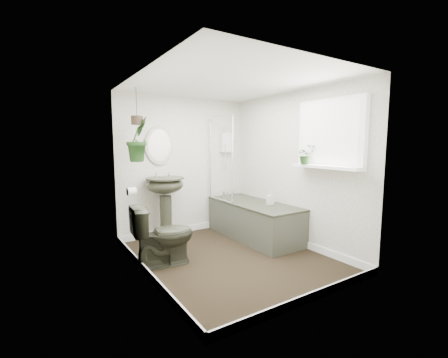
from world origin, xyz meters
TOP-DOWN VIEW (x-y plane):
  - floor at (0.00, 0.00)m, footprint 2.30×2.80m
  - ceiling at (0.00, 0.00)m, footprint 2.30×2.80m
  - wall_back at (0.00, 1.41)m, footprint 2.30×0.02m
  - wall_front at (0.00, -1.41)m, footprint 2.30×0.02m
  - wall_left at (-1.16, 0.00)m, footprint 0.02×2.80m
  - wall_right at (1.16, 0.00)m, footprint 0.02×2.80m
  - skirting at (0.00, 0.00)m, footprint 2.30×2.80m
  - bathtub at (0.80, 0.50)m, footprint 0.72×1.72m
  - bath_screen at (0.47, 0.99)m, footprint 0.04×0.72m
  - shower_box at (0.80, 1.34)m, footprint 0.20×0.10m
  - oval_mirror at (-0.45, 1.37)m, footprint 0.46×0.03m
  - wall_sconce at (-0.85, 1.36)m, footprint 0.04×0.04m
  - toilet_roll_holder at (-1.10, 0.70)m, footprint 0.11×0.11m
  - window_recess at (1.09, -0.70)m, footprint 0.08×1.00m
  - window_sill at (1.02, -0.70)m, footprint 0.18×1.00m
  - window_blinds at (1.04, -0.70)m, footprint 0.01×0.86m
  - toilet at (-0.85, 0.24)m, footprint 0.80×0.50m
  - pedestal_sink at (-0.45, 1.16)m, footprint 0.69×0.62m
  - sill_plant at (0.97, -0.40)m, footprint 0.27×0.25m
  - hanging_plant at (-0.92, 0.95)m, footprint 0.44×0.45m
  - soap_bottle at (0.92, 0.25)m, footprint 0.12×0.12m
  - hanging_pot at (-0.92, 0.95)m, footprint 0.16×0.16m

SIDE VIEW (x-z plane):
  - floor at x=0.00m, z-range -0.02..0.00m
  - skirting at x=0.00m, z-range 0.00..0.10m
  - bathtub at x=0.80m, z-range 0.00..0.58m
  - toilet at x=-0.85m, z-range 0.00..0.77m
  - pedestal_sink at x=-0.45m, z-range 0.00..1.01m
  - soap_bottle at x=0.92m, z-range 0.58..0.79m
  - toilet_roll_holder at x=-1.10m, z-range 0.84..0.96m
  - wall_back at x=0.00m, z-range 0.00..2.30m
  - wall_front at x=0.00m, z-range 0.00..2.30m
  - wall_left at x=-1.16m, z-range 0.00..2.30m
  - wall_right at x=1.16m, z-range 0.00..2.30m
  - window_sill at x=1.02m, z-range 1.21..1.25m
  - bath_screen at x=0.47m, z-range 0.58..1.98m
  - sill_plant at x=0.97m, z-range 1.25..1.51m
  - wall_sconce at x=-0.85m, z-range 1.29..1.51m
  - oval_mirror at x=-0.45m, z-range 1.19..1.81m
  - shower_box at x=0.80m, z-range 1.38..1.73m
  - hanging_plant at x=-0.92m, z-range 1.28..1.91m
  - window_recess at x=1.09m, z-range 1.20..2.10m
  - window_blinds at x=1.04m, z-range 1.27..2.03m
  - hanging_pot at x=-0.92m, z-range 1.79..1.91m
  - ceiling at x=0.00m, z-range 2.30..2.32m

